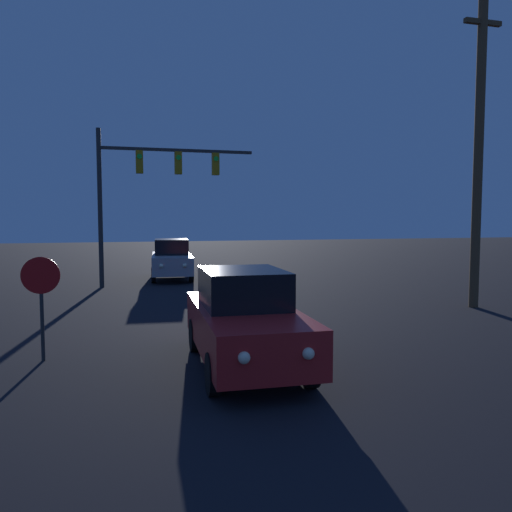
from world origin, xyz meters
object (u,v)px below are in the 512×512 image
Objects in this scene: car_near at (245,319)px; car_far at (172,259)px; utility_pole at (479,148)px; stop_sign at (41,289)px; traffic_signal_mast at (148,179)px.

car_near is 0.99× the size of car_far.
utility_pole is (8.27, 4.11, 3.96)m from car_near.
stop_sign is at bearing -166.98° from utility_pole.
utility_pole reaches higher than car_far.
stop_sign is (-3.65, 1.35, 0.52)m from car_near.
utility_pole is (9.36, -7.59, 0.54)m from traffic_signal_mast.
utility_pole is (11.92, 2.76, 3.45)m from stop_sign.
utility_pole is at bearing -151.52° from car_near.
traffic_signal_mast reaches higher than car_far.
car_far is 0.47× the size of utility_pole.
traffic_signal_mast is at bearing 140.97° from utility_pole.
car_near is 13.77m from car_far.
traffic_signal_mast is 11.05m from stop_sign.
car_near and car_far have the same top height.
traffic_signal_mast is at bearing -82.64° from car_near.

